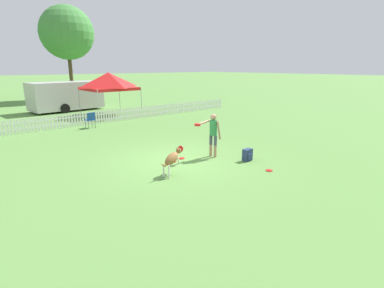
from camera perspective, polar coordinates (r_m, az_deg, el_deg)
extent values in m
plane|color=#5B8C42|center=(10.90, -2.81, -3.25)|extent=(240.00, 240.00, 0.00)
cylinder|color=tan|center=(11.32, 4.44, -1.37)|extent=(0.11, 0.11, 0.46)
cylinder|color=#474C5B|center=(11.21, 4.48, 0.68)|extent=(0.12, 0.12, 0.38)
cylinder|color=tan|center=(11.42, 3.58, -1.21)|extent=(0.11, 0.11, 0.46)
cylinder|color=#474C5B|center=(11.32, 3.61, 0.82)|extent=(0.12, 0.12, 0.38)
cylinder|color=#2D8447|center=(11.16, 4.09, 3.12)|extent=(0.34, 0.34, 0.57)
sphere|color=tan|center=(11.09, 4.13, 5.16)|extent=(0.23, 0.23, 0.23)
cylinder|color=tan|center=(11.12, 5.13, 2.61)|extent=(0.22, 0.14, 0.70)
cylinder|color=tan|center=(10.94, 2.23, 4.12)|extent=(0.70, 0.16, 0.14)
cylinder|color=red|center=(10.69, 1.04, 3.56)|extent=(0.22, 0.22, 0.02)
cylinder|color=red|center=(10.69, 1.04, 3.70)|extent=(0.22, 0.22, 0.02)
cylinder|color=red|center=(10.68, 1.05, 3.84)|extent=(0.22, 0.22, 0.02)
ellipsoid|color=olive|center=(9.37, -3.91, -2.81)|extent=(0.70, 0.45, 0.50)
ellipsoid|color=white|center=(9.39, -3.91, -3.13)|extent=(0.37, 0.24, 0.24)
sphere|color=olive|center=(9.59, -2.55, -1.30)|extent=(0.18, 0.18, 0.18)
cone|color=olive|center=(9.64, -2.26, -0.97)|extent=(0.17, 0.13, 0.14)
cylinder|color=red|center=(9.64, -2.26, -0.97)|extent=(0.16, 0.24, 0.21)
cone|color=olive|center=(9.58, -2.91, -0.87)|extent=(0.05, 0.05, 0.08)
cone|color=olive|center=(9.52, -2.40, -0.97)|extent=(0.05, 0.05, 0.08)
cylinder|color=white|center=(9.35, -5.43, -5.04)|extent=(0.06, 0.06, 0.41)
cylinder|color=white|center=(9.22, -4.42, -5.31)|extent=(0.06, 0.06, 0.41)
cylinder|color=white|center=(9.57, -3.65, -2.59)|extent=(0.20, 0.09, 0.32)
cylinder|color=white|center=(9.46, -2.74, -2.80)|extent=(0.20, 0.09, 0.32)
cone|color=olive|center=(9.08, -5.65, -3.94)|extent=(0.30, 0.13, 0.21)
cylinder|color=red|center=(10.21, 14.47, -4.90)|extent=(0.22, 0.22, 0.02)
cylinder|color=red|center=(11.16, -1.99, -2.74)|extent=(0.22, 0.22, 0.02)
cylinder|color=red|center=(10.81, -3.56, -3.34)|extent=(0.22, 0.22, 0.02)
cube|color=navy|center=(11.06, 10.51, -2.02)|extent=(0.35, 0.22, 0.44)
cube|color=navy|center=(11.00, 11.03, -2.39)|extent=(0.24, 0.04, 0.22)
cube|color=white|center=(18.41, -20.21, 3.99)|extent=(23.28, 0.04, 0.06)
cube|color=white|center=(18.36, -20.29, 4.95)|extent=(23.28, 0.04, 0.06)
cube|color=white|center=(17.39, -32.77, 2.47)|extent=(0.09, 0.02, 0.75)
cube|color=white|center=(17.42, -32.25, 2.55)|extent=(0.09, 0.02, 0.75)
cube|color=white|center=(17.44, -31.74, 2.64)|extent=(0.09, 0.02, 0.75)
cube|color=white|center=(17.47, -31.23, 2.72)|extent=(0.09, 0.02, 0.75)
cube|color=white|center=(17.49, -30.72, 2.80)|extent=(0.09, 0.02, 0.75)
cube|color=white|center=(17.52, -30.21, 2.88)|extent=(0.09, 0.02, 0.75)
cube|color=white|center=(17.55, -29.71, 2.97)|extent=(0.09, 0.02, 0.75)
cube|color=white|center=(17.58, -29.20, 3.05)|extent=(0.09, 0.02, 0.75)
cube|color=white|center=(17.61, -28.70, 3.13)|extent=(0.09, 0.02, 0.75)
cube|color=white|center=(17.65, -28.20, 3.21)|extent=(0.09, 0.02, 0.75)
cube|color=white|center=(17.68, -27.70, 3.29)|extent=(0.09, 0.02, 0.75)
cube|color=white|center=(17.72, -27.20, 3.37)|extent=(0.09, 0.02, 0.75)
cube|color=white|center=(17.75, -26.71, 3.45)|extent=(0.09, 0.02, 0.75)
cube|color=white|center=(17.79, -26.22, 3.53)|extent=(0.09, 0.02, 0.75)
cube|color=white|center=(17.83, -25.72, 3.60)|extent=(0.09, 0.02, 0.75)
cube|color=white|center=(17.88, -25.24, 3.68)|extent=(0.09, 0.02, 0.75)
cube|color=white|center=(17.92, -24.75, 3.76)|extent=(0.09, 0.02, 0.75)
cube|color=white|center=(17.96, -24.26, 3.83)|extent=(0.09, 0.02, 0.75)
cube|color=white|center=(18.01, -23.78, 3.91)|extent=(0.09, 0.02, 0.75)
cube|color=white|center=(18.05, -23.30, 3.98)|extent=(0.09, 0.02, 0.75)
cube|color=white|center=(18.10, -22.83, 4.05)|extent=(0.09, 0.02, 0.75)
cube|color=white|center=(18.15, -22.35, 4.13)|extent=(0.09, 0.02, 0.75)
cube|color=white|center=(18.20, -21.88, 4.20)|extent=(0.09, 0.02, 0.75)
cube|color=white|center=(18.25, -21.41, 4.27)|extent=(0.09, 0.02, 0.75)
cube|color=white|center=(18.31, -20.94, 4.34)|extent=(0.09, 0.02, 0.75)
cube|color=white|center=(18.36, -20.48, 4.41)|extent=(0.09, 0.02, 0.75)
cube|color=white|center=(18.42, -20.02, 4.48)|extent=(0.09, 0.02, 0.75)
cube|color=white|center=(18.47, -19.56, 4.55)|extent=(0.09, 0.02, 0.75)
cube|color=white|center=(18.53, -19.10, 4.62)|extent=(0.09, 0.02, 0.75)
cube|color=white|center=(18.59, -18.65, 4.69)|extent=(0.09, 0.02, 0.75)
cube|color=white|center=(18.65, -18.20, 4.75)|extent=(0.09, 0.02, 0.75)
cube|color=white|center=(18.71, -17.75, 4.82)|extent=(0.09, 0.02, 0.75)
cube|color=white|center=(18.78, -17.30, 4.88)|extent=(0.09, 0.02, 0.75)
cube|color=white|center=(18.84, -16.86, 4.95)|extent=(0.09, 0.02, 0.75)
cube|color=white|center=(18.91, -16.42, 5.01)|extent=(0.09, 0.02, 0.75)
cube|color=white|center=(18.97, -15.99, 5.07)|extent=(0.09, 0.02, 0.75)
cube|color=white|center=(19.04, -15.55, 5.14)|extent=(0.09, 0.02, 0.75)
cube|color=white|center=(19.11, -15.12, 5.20)|extent=(0.09, 0.02, 0.75)
cube|color=white|center=(19.18, -14.70, 5.26)|extent=(0.09, 0.02, 0.75)
cube|color=white|center=(19.25, -14.27, 5.32)|extent=(0.09, 0.02, 0.75)
cube|color=white|center=(19.32, -13.85, 5.38)|extent=(0.09, 0.02, 0.75)
cube|color=white|center=(19.39, -13.43, 5.44)|extent=(0.09, 0.02, 0.75)
cube|color=white|center=(19.46, -13.02, 5.50)|extent=(0.09, 0.02, 0.75)
cube|color=white|center=(19.54, -12.61, 5.55)|extent=(0.09, 0.02, 0.75)
cube|color=white|center=(19.61, -12.20, 5.61)|extent=(0.09, 0.02, 0.75)
cube|color=white|center=(19.69, -11.79, 5.66)|extent=(0.09, 0.02, 0.75)
cube|color=white|center=(19.77, -11.39, 5.72)|extent=(0.09, 0.02, 0.75)
cube|color=white|center=(19.85, -10.99, 5.77)|extent=(0.09, 0.02, 0.75)
cube|color=white|center=(19.93, -10.59, 5.83)|extent=(0.09, 0.02, 0.75)
cube|color=white|center=(20.01, -10.20, 5.88)|extent=(0.09, 0.02, 0.75)
cube|color=white|center=(20.09, -9.81, 5.93)|extent=(0.09, 0.02, 0.75)
cube|color=white|center=(20.17, -9.42, 5.98)|extent=(0.09, 0.02, 0.75)
cube|color=white|center=(20.25, -9.04, 6.03)|extent=(0.09, 0.02, 0.75)
cube|color=white|center=(20.34, -8.66, 6.08)|extent=(0.09, 0.02, 0.75)
cube|color=white|center=(20.42, -8.28, 6.13)|extent=(0.09, 0.02, 0.75)
cube|color=white|center=(20.51, -7.90, 6.18)|extent=(0.09, 0.02, 0.75)
cube|color=white|center=(20.60, -7.53, 6.23)|extent=(0.09, 0.02, 0.75)
cube|color=white|center=(20.68, -7.16, 6.28)|extent=(0.09, 0.02, 0.75)
cube|color=white|center=(20.77, -6.80, 6.33)|extent=(0.09, 0.02, 0.75)
cube|color=white|center=(20.86, -6.44, 6.37)|extent=(0.09, 0.02, 0.75)
cube|color=white|center=(20.95, -6.08, 6.42)|extent=(0.09, 0.02, 0.75)
cube|color=white|center=(21.04, -5.72, 6.46)|extent=(0.09, 0.02, 0.75)
cube|color=white|center=(21.14, -5.37, 6.51)|extent=(0.09, 0.02, 0.75)
cube|color=white|center=(21.23, -5.02, 6.55)|extent=(0.09, 0.02, 0.75)
cube|color=white|center=(21.32, -4.67, 6.59)|extent=(0.09, 0.02, 0.75)
cube|color=white|center=(21.42, -4.32, 6.63)|extent=(0.09, 0.02, 0.75)
cube|color=white|center=(21.51, -3.98, 6.68)|extent=(0.09, 0.02, 0.75)
cube|color=white|center=(21.61, -3.64, 6.72)|extent=(0.09, 0.02, 0.75)
cube|color=white|center=(21.70, -3.31, 6.76)|extent=(0.09, 0.02, 0.75)
cube|color=white|center=(21.80, -2.98, 6.80)|extent=(0.09, 0.02, 0.75)
cube|color=white|center=(21.90, -2.65, 6.84)|extent=(0.09, 0.02, 0.75)
cube|color=white|center=(22.00, -2.32, 6.88)|extent=(0.09, 0.02, 0.75)
cube|color=white|center=(22.10, -1.99, 6.91)|extent=(0.09, 0.02, 0.75)
cube|color=white|center=(22.20, -1.67, 6.95)|extent=(0.09, 0.02, 0.75)
cube|color=white|center=(22.30, -1.36, 6.99)|extent=(0.09, 0.02, 0.75)
cube|color=white|center=(22.40, -1.04, 7.03)|extent=(0.09, 0.02, 0.75)
cube|color=white|center=(22.50, -0.73, 7.06)|extent=(0.09, 0.02, 0.75)
cube|color=white|center=(22.60, -0.42, 7.10)|extent=(0.09, 0.02, 0.75)
cube|color=white|center=(22.71, -0.11, 7.13)|extent=(0.09, 0.02, 0.75)
cube|color=white|center=(22.81, 0.19, 7.17)|extent=(0.09, 0.02, 0.75)
cube|color=white|center=(22.92, 0.50, 7.20)|extent=(0.09, 0.02, 0.75)
cube|color=white|center=(23.02, 0.79, 7.23)|extent=(0.09, 0.02, 0.75)
cube|color=white|center=(23.13, 1.09, 7.27)|extent=(0.09, 0.02, 0.75)
cube|color=white|center=(23.23, 1.38, 7.30)|extent=(0.09, 0.02, 0.75)
cube|color=white|center=(23.34, 1.68, 7.33)|extent=(0.09, 0.02, 0.75)
cube|color=white|center=(23.45, 1.96, 7.36)|extent=(0.09, 0.02, 0.75)
cube|color=white|center=(23.56, 2.25, 7.39)|extent=(0.09, 0.02, 0.75)
cube|color=white|center=(23.67, 2.53, 7.43)|extent=(0.09, 0.02, 0.75)
cube|color=white|center=(23.78, 2.81, 7.46)|extent=(0.09, 0.02, 0.75)
cube|color=white|center=(23.89, 3.09, 7.48)|extent=(0.09, 0.02, 0.75)
cube|color=white|center=(24.00, 3.37, 7.51)|extent=(0.09, 0.02, 0.75)
cube|color=white|center=(24.11, 3.64, 7.54)|extent=(0.09, 0.02, 0.75)
cube|color=white|center=(24.22, 3.91, 7.57)|extent=(0.09, 0.02, 0.75)
cube|color=white|center=(24.33, 4.18, 7.60)|extent=(0.09, 0.02, 0.75)
cube|color=white|center=(24.45, 4.44, 7.63)|extent=(0.09, 0.02, 0.75)
cube|color=white|center=(24.56, 4.71, 7.65)|extent=(0.09, 0.02, 0.75)
cube|color=white|center=(24.67, 4.97, 7.68)|extent=(0.09, 0.02, 0.75)
cube|color=white|center=(24.79, 5.23, 7.71)|extent=(0.09, 0.02, 0.75)
cube|color=white|center=(24.90, 5.48, 7.73)|extent=(0.09, 0.02, 0.75)
cylinder|color=#333338|center=(17.83, -18.52, 3.81)|extent=(0.02, 0.02, 0.45)
cylinder|color=#333338|center=(17.68, -19.65, 3.63)|extent=(0.02, 0.02, 0.45)
cylinder|color=#333338|center=(17.49, -17.98, 3.66)|extent=(0.02, 0.02, 0.45)
cylinder|color=#333338|center=(17.33, -19.12, 3.47)|extent=(0.02, 0.02, 0.45)
cube|color=#1E4799|center=(17.54, -18.88, 4.37)|extent=(0.47, 0.47, 0.03)
cube|color=#1E4799|center=(17.33, -18.65, 4.99)|extent=(0.45, 0.11, 0.43)
cylinder|color=#B2B2B2|center=(19.69, -17.39, 7.06)|extent=(0.04, 0.04, 1.94)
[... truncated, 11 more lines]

